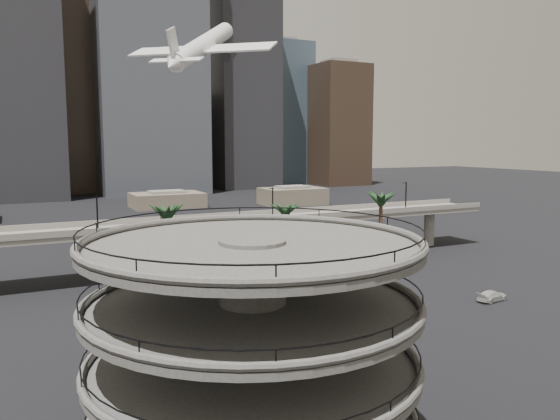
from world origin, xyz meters
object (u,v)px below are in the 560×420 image
overpass (185,230)px  car_a (350,332)px  airborne_jet (203,46)px  parking_ramp (253,335)px  car_b (347,309)px  car_c (492,296)px

overpass → car_a: size_ratio=28.29×
airborne_jet → car_a: 71.60m
overpass → parking_ramp: bearing=-102.4°
car_b → overpass: bearing=-1.2°
parking_ramp → car_c: size_ratio=4.31×
parking_ramp → car_b: parking_ramp is taller
car_a → car_c: bearing=-76.3°
car_a → car_c: size_ratio=0.89×
overpass → car_a: (7.35, -40.36, -6.56)m
parking_ramp → airborne_jet: 86.68m
parking_ramp → airborne_jet: (22.98, 77.18, 32.08)m
overpass → airborne_jet: 40.32m
parking_ramp → car_b: size_ratio=5.45×
overpass → car_b: overpass is taller
overpass → car_c: bearing=-47.3°
overpass → airborne_jet: size_ratio=4.73×
parking_ramp → car_a: size_ratio=4.83×
airborne_jet → car_a: (-2.63, -58.54, -41.13)m
parking_ramp → car_c: bearing=25.3°
parking_ramp → overpass: parking_ramp is taller
overpass → car_c: size_ratio=25.26×
airborne_jet → overpass: bearing=-167.4°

